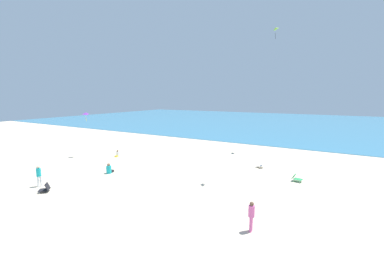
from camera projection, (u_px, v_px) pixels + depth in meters
ground_plane at (198, 172)px, 19.81m from camera, size 120.00×120.00×0.00m
ocean_water at (287, 122)px, 56.99m from camera, size 120.00×60.00×0.05m
beach_chair_far_left at (296, 178)px, 17.72m from camera, size 0.74×0.59×0.53m
beach_chair_mid_beach at (261, 165)px, 21.08m from camera, size 0.62×0.57×0.59m
beach_chair_near_camera at (45, 188)px, 15.76m from camera, size 0.86×0.86×0.57m
person_0 at (117, 154)px, 25.01m from camera, size 0.38×0.58×0.67m
person_1 at (109, 169)px, 19.59m from camera, size 0.47×0.71×0.83m
person_2 at (251, 214)px, 11.08m from camera, size 0.31×0.31×1.42m
person_3 at (39, 174)px, 16.61m from camera, size 0.37×0.37×1.48m
kite_purple at (86, 113)px, 24.56m from camera, size 0.52×0.61×0.96m
kite_lime at (275, 29)px, 26.17m from camera, size 0.69×0.77×1.29m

